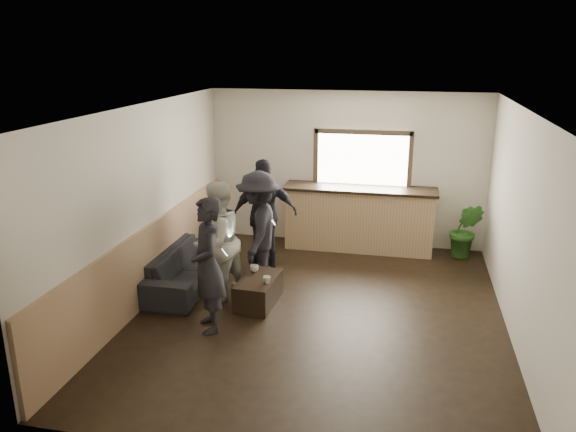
% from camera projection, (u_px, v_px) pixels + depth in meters
% --- Properties ---
extents(ground, '(5.00, 6.00, 0.01)m').
position_uv_depth(ground, '(318.00, 312.00, 7.80)').
color(ground, black).
extents(room_shell, '(5.01, 6.01, 2.80)m').
position_uv_depth(room_shell, '(266.00, 208.00, 7.52)').
color(room_shell, silver).
rests_on(room_shell, ground).
extents(bar_counter, '(2.70, 0.68, 2.13)m').
position_uv_depth(bar_counter, '(359.00, 215.00, 10.08)').
color(bar_counter, tan).
rests_on(bar_counter, ground).
extents(sofa, '(0.81, 2.02, 0.59)m').
position_uv_depth(sofa, '(187.00, 267.00, 8.60)').
color(sofa, black).
rests_on(sofa, ground).
extents(coffee_table, '(0.54, 0.91, 0.39)m').
position_uv_depth(coffee_table, '(259.00, 291.00, 8.02)').
color(coffee_table, black).
rests_on(coffee_table, ground).
extents(cup_a, '(0.14, 0.14, 0.10)m').
position_uv_depth(cup_a, '(254.00, 268.00, 8.18)').
color(cup_a, silver).
rests_on(cup_a, coffee_table).
extents(cup_b, '(0.11, 0.11, 0.10)m').
position_uv_depth(cup_b, '(267.00, 280.00, 7.79)').
color(cup_b, silver).
rests_on(cup_b, coffee_table).
extents(potted_plant, '(0.62, 0.54, 0.99)m').
position_uv_depth(potted_plant, '(466.00, 230.00, 9.68)').
color(potted_plant, '#2D6623').
rests_on(potted_plant, ground).
extents(person_a, '(0.69, 0.77, 1.77)m').
position_uv_depth(person_a, '(208.00, 265.00, 7.11)').
color(person_a, black).
rests_on(person_a, ground).
extents(person_b, '(0.94, 1.04, 1.74)m').
position_uv_depth(person_b, '(217.00, 241.00, 8.03)').
color(person_b, beige).
rests_on(person_b, ground).
extents(person_c, '(0.78, 1.22, 1.78)m').
position_uv_depth(person_c, '(259.00, 229.00, 8.47)').
color(person_c, black).
rests_on(person_c, ground).
extents(person_d, '(1.16, 0.82, 1.82)m').
position_uv_depth(person_d, '(265.00, 214.00, 9.16)').
color(person_d, black).
rests_on(person_d, ground).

